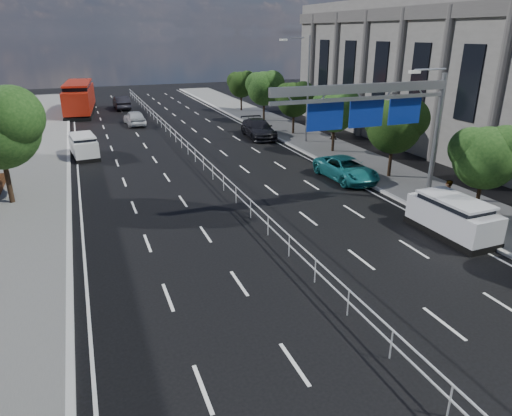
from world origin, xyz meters
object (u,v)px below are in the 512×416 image
near_car_silver (135,118)px  parked_car_dark (258,129)px  white_minivan (84,146)px  pedestrian_a (446,198)px  overhead_gantry (380,107)px  parked_car_teal (346,169)px  red_bus (79,97)px  silver_minivan (453,217)px  near_car_dark (122,103)px  pedestrian_b (333,130)px

near_car_silver → parked_car_dark: (10.00, -10.41, 0.05)m
white_minivan → pedestrian_a: pedestrian_a is taller
overhead_gantry → near_car_silver: (-9.10, 29.92, -4.83)m
parked_car_dark → pedestrian_a: bearing=-80.0°
white_minivan → parked_car_teal: white_minivan is taller
red_bus → parked_car_dark: 25.73m
pedestrian_a → silver_minivan: bearing=24.4°
overhead_gantry → near_car_silver: size_ratio=2.25×
silver_minivan → near_car_dark: bearing=102.0°
red_bus → pedestrian_b: bearing=-44.1°
overhead_gantry → pedestrian_b: bearing=67.2°
overhead_gantry → silver_minivan: bearing=-70.4°
overhead_gantry → near_car_silver: 31.65m
near_car_dark → pedestrian_a: size_ratio=2.59×
pedestrian_a → pedestrian_b: 18.66m
red_bus → near_car_dark: (4.97, 1.30, -1.09)m
near_car_dark → parked_car_teal: size_ratio=0.95×
white_minivan → near_car_silver: (5.43, 12.20, -0.10)m
parked_car_teal → pedestrian_a: bearing=-82.2°
near_car_silver → silver_minivan: bearing=103.9°
pedestrian_a → white_minivan: bearing=-80.7°
overhead_gantry → parked_car_teal: bearing=73.3°
pedestrian_a → near_car_dark: bearing=-106.0°
pedestrian_b → pedestrian_a: bearing=110.3°
near_car_silver → white_minivan: bearing=62.6°
white_minivan → near_car_silver: white_minivan is taller
parked_car_teal → parked_car_dark: (-0.66, 14.31, 0.10)m
white_minivan → silver_minivan: (16.09, -22.10, 0.05)m
red_bus → silver_minivan: size_ratio=2.75×
parked_car_dark → pedestrian_a: pedestrian_a is taller
pedestrian_a → pedestrian_b: (3.80, 18.27, -0.11)m
parked_car_teal → near_car_silver: bearing=111.5°
near_car_silver → near_car_dark: size_ratio=0.91×
white_minivan → parked_car_dark: 15.54m
overhead_gantry → parked_car_teal: overhead_gantry is taller
red_bus → pedestrian_b: (20.90, -24.47, -0.92)m
silver_minivan → parked_car_dark: bearing=90.3°
overhead_gantry → red_bus: 42.88m
parked_car_teal → parked_car_dark: 14.32m
silver_minivan → parked_car_dark: (-0.66, 23.88, -0.09)m
parked_car_dark → pedestrian_a: size_ratio=2.96×
overhead_gantry → pedestrian_a: bearing=-40.7°
near_car_silver → near_car_dark: bearing=-92.6°
parked_car_teal → pedestrian_b: pedestrian_b is taller
red_bus → parked_car_teal: size_ratio=2.38×
white_minivan → near_car_dark: size_ratio=0.86×
near_car_silver → parked_car_dark: 14.44m
parked_car_teal → pedestrian_b: 11.78m
parked_car_dark → pedestrian_b: bearing=-27.8°
red_bus → parked_car_teal: (15.80, -35.08, -1.18)m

